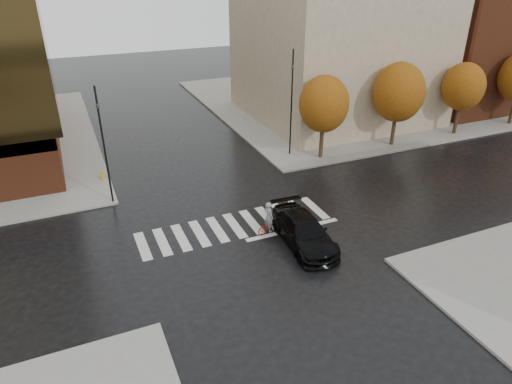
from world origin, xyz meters
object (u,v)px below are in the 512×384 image
fire_hydrant (102,175)px  traffic_light_nw (103,138)px  cyclist (270,222)px  traffic_light_ne (292,95)px  sedan (304,231)px

fire_hydrant → traffic_light_nw: bearing=-86.9°
cyclist → traffic_light_nw: bearing=33.6°
traffic_light_ne → sedan: bearing=65.0°
traffic_light_ne → fire_hydrant: size_ratio=12.34×
cyclist → traffic_light_ne: 12.64m
sedan → fire_hydrant: 15.88m
sedan → traffic_light_ne: traffic_light_ne is taller
traffic_light_ne → fire_hydrant: 15.25m
cyclist → traffic_light_nw: size_ratio=0.26×
sedan → cyclist: size_ratio=2.79×
sedan → cyclist: bearing=127.7°
traffic_light_nw → fire_hydrant: traffic_light_nw is taller
traffic_light_nw → fire_hydrant: 5.45m
fire_hydrant → traffic_light_ne: bearing=-4.0°
cyclist → traffic_light_ne: (6.45, 9.98, 4.29)m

